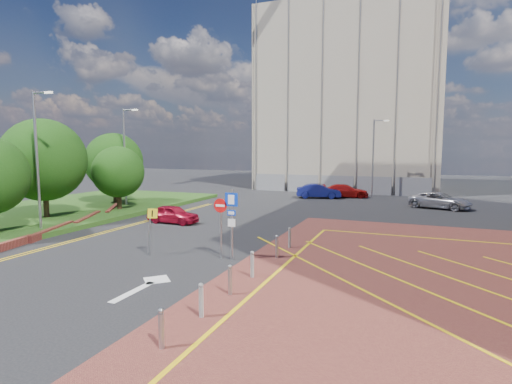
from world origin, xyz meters
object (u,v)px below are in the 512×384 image
Objects in this scene: tree_b at (44,160)px; car_blue_back at (319,191)px; car_red_back at (345,191)px; car_silver_back at (440,200)px; car_red_left at (173,214)px; lamp_left_near at (38,155)px; tree_c at (118,172)px; warning_sign at (151,225)px; lamp_left_far at (125,153)px; lamp_back at (374,155)px; sign_cluster at (228,217)px; tree_d at (114,162)px.

tree_b is 1.52× the size of car_blue_back.
car_red_back is 0.96× the size of car_silver_back.
lamp_left_near is at bearing 137.17° from car_red_left.
car_red_left is (6.50, -2.34, -2.58)m from tree_c.
tree_c reaches higher than warning_sign.
tree_c is 1.00× the size of car_silver_back.
car_blue_back is at bearing 84.32° from warning_sign.
car_red_left is 0.73× the size of car_silver_back.
lamp_left_far reaches higher than lamp_back.
sign_cluster is 1.43× the size of warning_sign.
car_blue_back is at bearing 92.96° from sign_cluster.
car_red_left is 22.08m from car_silver_back.
tree_b is 8.07m from tree_d.
lamp_left_near is (4.08, -11.00, 0.79)m from tree_d.
lamp_left_near is 30.80m from lamp_back.
tree_d is (-1.00, 8.00, -0.37)m from tree_b.
car_blue_back is at bearing 49.72° from tree_c.
lamp_back is 1.63× the size of car_silver_back.
lamp_left_far is 1.00× the size of lamp_back.
car_red_back reaches higher than car_red_left.
tree_b is 4.32m from lamp_left_near.
car_silver_back is at bearing 64.56° from sign_cluster.
tree_c is 14.12m from warning_sign.
tree_c is 8.20m from lamp_left_near.
car_red_back and car_silver_back have the same top height.
tree_b reaches higher than car_silver_back.
tree_d is 1.24× the size of car_silver_back.
car_blue_back is at bearing 43.57° from lamp_left_far.
lamp_back is 9.52m from car_silver_back.
tree_d is at bearing 135.00° from tree_c.
lamp_left_near is at bearing -69.65° from tree_d.
lamp_left_far is 3.57× the size of warning_sign.
lamp_back is (20.58, 15.00, 0.49)m from tree_d.
car_blue_back reaches higher than car_red_back.
car_blue_back is at bearing 37.23° from tree_d.
sign_cluster is 9.98m from car_red_left.
lamp_left_far is 1.80× the size of car_blue_back.
tree_d is at bearing 124.87° from car_silver_back.
warning_sign is 8.24m from car_red_left.
lamp_left_far is at bearing -25.68° from tree_d.
tree_d is 25.47m from lamp_back.
lamp_back reaches higher than car_red_left.
tree_b is 16.46m from sign_cluster.
tree_b is 1.38× the size of car_silver_back.
car_red_back is (8.48, 18.78, 0.07)m from car_red_left.
lamp_left_far reaches higher than tree_c.
lamp_left_near is 1.63× the size of car_silver_back.
car_silver_back is (6.03, -6.39, -3.68)m from lamp_back.
warning_sign is (12.12, -4.69, -2.81)m from tree_b.
sign_cluster is (16.80, -12.02, -1.92)m from tree_d.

